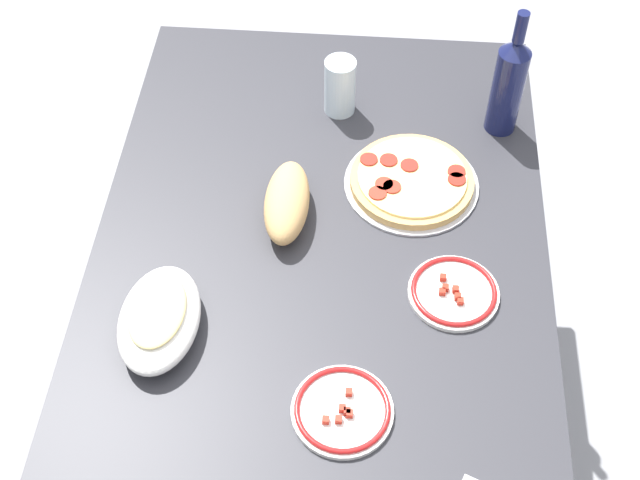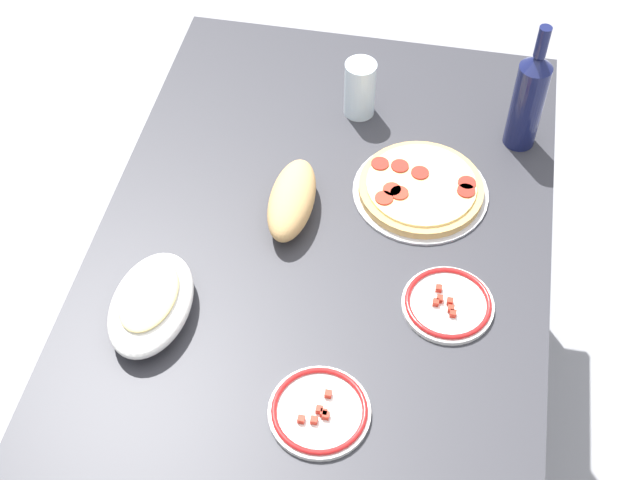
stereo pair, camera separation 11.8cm
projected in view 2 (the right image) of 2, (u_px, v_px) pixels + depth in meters
ground_plane at (320, 422)px, 2.33m from camera, size 8.00×8.00×0.00m
dining_table at (320, 284)px, 1.84m from camera, size 1.37×0.92×0.76m
pepperoni_pizza at (421, 188)px, 1.83m from camera, size 0.29×0.29×0.03m
baked_pasta_dish at (151, 302)px, 1.61m from camera, size 0.24×0.15×0.08m
wine_bottle at (529, 98)px, 1.84m from camera, size 0.07×0.07×0.31m
water_glass at (360, 89)px, 1.94m from camera, size 0.07×0.07×0.14m
side_plate_near at (319, 411)px, 1.51m from camera, size 0.18×0.18×0.02m
side_plate_far at (448, 304)px, 1.65m from camera, size 0.18×0.18×0.02m
bread_loaf at (292, 200)px, 1.77m from camera, size 0.22×0.09×0.08m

